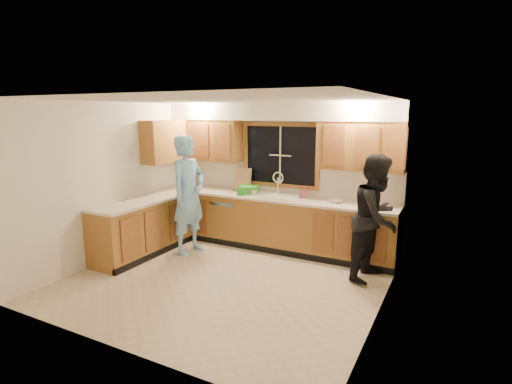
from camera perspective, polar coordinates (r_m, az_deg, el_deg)
floor at (r=5.79m, az=-4.50°, el=-12.52°), size 4.20×4.20×0.00m
ceiling at (r=5.30m, az=-4.93°, el=13.04°), size 4.20×4.20×0.00m
wall_back at (r=7.06m, az=3.51°, el=2.44°), size 4.20×0.00×4.20m
wall_left at (r=6.75m, az=-20.00°, el=1.36°), size 0.00×3.80×3.80m
wall_right at (r=4.67m, az=17.73°, el=-2.69°), size 0.00×3.80×3.80m
base_cabinets_back at (r=6.97m, az=2.42°, el=-4.49°), size 4.20×0.60×0.88m
base_cabinets_left at (r=6.95m, az=-15.75°, el=-4.95°), size 0.60×1.90×0.88m
countertop_back at (r=6.84m, az=2.40°, el=-0.81°), size 4.20×0.63×0.04m
countertop_left at (r=6.83m, az=-15.86°, el=-1.26°), size 0.63×1.90×0.04m
upper_cabinets_left at (r=7.55m, az=-6.97°, el=7.34°), size 1.35×0.33×0.75m
upper_cabinets_right at (r=6.39m, az=14.78°, el=6.35°), size 1.35×0.33×0.75m
upper_cabinets_return at (r=7.37m, az=-13.00°, el=7.04°), size 0.33×0.90×0.75m
soffit at (r=6.82m, az=3.01°, el=11.41°), size 4.20×0.35×0.30m
window_frame at (r=7.01m, az=3.51°, el=5.26°), size 1.44×0.03×1.14m
sink at (r=6.87m, az=2.47°, el=-1.07°), size 0.86×0.52×0.57m
dishwasher at (r=7.35m, az=-3.63°, el=-3.90°), size 0.60×0.56×0.82m
stove at (r=6.57m, az=-19.15°, el=-6.03°), size 0.58×0.75×0.90m
man at (r=6.71m, az=-9.61°, el=-0.42°), size 0.52×0.75×1.98m
woman at (r=5.83m, az=16.84°, el=-3.55°), size 0.86×1.00×1.78m
knife_block at (r=7.81m, az=-8.95°, el=1.47°), size 0.12×0.11×0.20m
cutting_board at (r=7.29m, az=-1.88°, el=1.79°), size 0.33×0.15×0.42m
dish_crate at (r=6.99m, az=-1.10°, el=0.25°), size 0.39×0.38×0.15m
soap_bottle at (r=6.82m, az=6.88°, el=0.05°), size 0.11×0.11×0.19m
bowl at (r=6.50m, az=11.36°, el=-1.25°), size 0.25×0.25×0.05m
can_left at (r=6.83m, az=-0.17°, el=-0.17°), size 0.08×0.08×0.11m
can_right at (r=6.79m, az=-0.51°, el=-0.15°), size 0.09×0.09×0.13m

